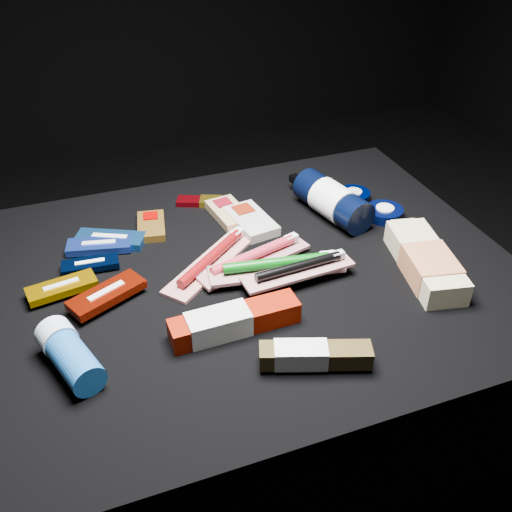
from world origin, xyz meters
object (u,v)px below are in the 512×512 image
object	(u,v)px
bodywash_bottle	(426,262)
toothpaste_carton_red	(229,322)
lotion_bottle	(332,201)
deodorant_stick	(70,355)

from	to	relation	value
bodywash_bottle	toothpaste_carton_red	bearing A→B (deg)	-164.41
lotion_bottle	deodorant_stick	bearing A→B (deg)	-167.94
lotion_bottle	bodywash_bottle	size ratio (longest dim) A/B	0.99
bodywash_bottle	deodorant_stick	distance (m)	0.63
lotion_bottle	toothpaste_carton_red	xyz separation A→B (m)	(-0.31, -0.27, -0.02)
deodorant_stick	bodywash_bottle	bearing A→B (deg)	-16.91
lotion_bottle	toothpaste_carton_red	distance (m)	0.41
deodorant_stick	lotion_bottle	bearing A→B (deg)	6.15
deodorant_stick	toothpaste_carton_red	size ratio (longest dim) A/B	0.68
deodorant_stick	toothpaste_carton_red	world-z (taller)	deodorant_stick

